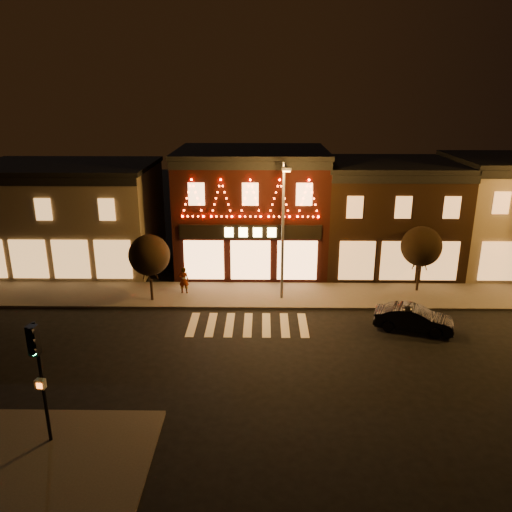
{
  "coord_description": "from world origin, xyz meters",
  "views": [
    {
      "loc": [
        0.8,
        -20.97,
        12.16
      ],
      "look_at": [
        0.44,
        4.0,
        3.94
      ],
      "focal_mm": 35.6,
      "sensor_mm": 36.0,
      "label": 1
    }
  ],
  "objects_px": {
    "traffic_signal_near": "(37,361)",
    "pedestrian": "(184,280)",
    "dark_sedan": "(414,319)",
    "streetlamp_mid": "(283,222)"
  },
  "relations": [
    {
      "from": "dark_sedan",
      "to": "pedestrian",
      "type": "distance_m",
      "value": 13.64
    },
    {
      "from": "traffic_signal_near",
      "to": "streetlamp_mid",
      "type": "height_order",
      "value": "streetlamp_mid"
    },
    {
      "from": "streetlamp_mid",
      "to": "traffic_signal_near",
      "type": "bearing_deg",
      "value": -121.2
    },
    {
      "from": "dark_sedan",
      "to": "traffic_signal_near",
      "type": "bearing_deg",
      "value": 139.0
    },
    {
      "from": "streetlamp_mid",
      "to": "pedestrian",
      "type": "bearing_deg",
      "value": 173.58
    },
    {
      "from": "dark_sedan",
      "to": "pedestrian",
      "type": "relative_size",
      "value": 2.4
    },
    {
      "from": "dark_sedan",
      "to": "streetlamp_mid",
      "type": "bearing_deg",
      "value": 79.31
    },
    {
      "from": "streetlamp_mid",
      "to": "pedestrian",
      "type": "xyz_separation_m",
      "value": [
        -6.02,
        0.95,
        -3.96
      ]
    },
    {
      "from": "traffic_signal_near",
      "to": "pedestrian",
      "type": "relative_size",
      "value": 2.77
    },
    {
      "from": "traffic_signal_near",
      "to": "pedestrian",
      "type": "bearing_deg",
      "value": 86.44
    }
  ]
}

